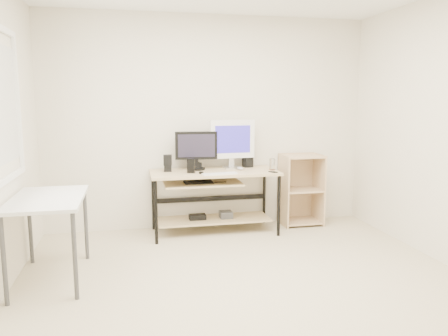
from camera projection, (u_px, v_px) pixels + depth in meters
room at (235, 134)px, 3.48m from camera, size 4.01×4.01×2.62m
desk at (212, 189)px, 5.18m from camera, size 1.50×0.65×0.75m
side_table at (48, 206)px, 3.80m from camera, size 0.60×1.00×0.75m
shelf_unit at (300, 189)px, 5.60m from camera, size 0.50×0.40×0.90m
black_monitor at (196, 148)px, 5.22m from camera, size 0.50×0.21×0.46m
white_imac at (232, 141)px, 5.31m from camera, size 0.56×0.18×0.59m
keyboard at (220, 174)px, 4.93m from camera, size 0.41×0.16×0.01m
mouse at (240, 168)px, 5.23m from camera, size 0.10×0.12×0.04m
center_speaker at (195, 166)px, 5.26m from camera, size 0.18×0.13×0.08m
speaker_left at (168, 163)px, 5.12m from camera, size 0.10×0.10×0.19m
speaker_right at (248, 162)px, 5.46m from camera, size 0.13×0.13×0.13m
audio_controller at (191, 166)px, 5.01m from camera, size 0.10×0.08×0.17m
volume_puck at (201, 173)px, 4.97m from camera, size 0.05×0.05×0.02m
smartphone at (273, 172)px, 5.08m from camera, size 0.09×0.13×0.01m
coaster at (272, 170)px, 5.25m from camera, size 0.11×0.11×0.01m
drinking_glass at (272, 164)px, 5.24m from camera, size 0.08×0.08×0.13m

